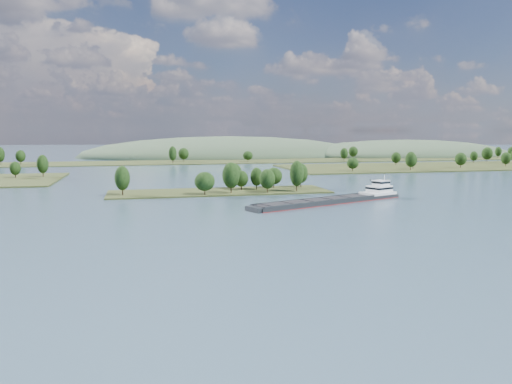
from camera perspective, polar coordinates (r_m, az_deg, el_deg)
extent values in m
plane|color=#3C5768|center=(170.40, -0.94, -2.45)|extent=(1800.00, 1800.00, 0.00)
cube|color=#2A3316|center=(228.78, -4.16, -0.04)|extent=(100.00, 30.00, 1.20)
cylinder|color=black|center=(222.26, 1.30, 0.38)|extent=(0.50, 0.50, 3.46)
ellipsoid|color=black|center=(221.79, 1.31, 1.51)|extent=(7.08, 7.08, 8.90)
cylinder|color=black|center=(239.18, -2.56, 0.90)|extent=(0.50, 0.50, 3.93)
ellipsoid|color=black|center=(238.70, -2.56, 2.09)|extent=(8.25, 8.25, 10.10)
cylinder|color=black|center=(220.65, -2.87, 0.45)|extent=(0.50, 0.50, 4.47)
ellipsoid|color=black|center=(220.07, -2.88, 1.92)|extent=(7.88, 7.88, 11.49)
cylinder|color=black|center=(232.34, -1.68, 0.61)|extent=(0.50, 0.50, 2.99)
ellipsoid|color=black|center=(231.95, -1.68, 1.54)|extent=(6.46, 6.46, 7.68)
cylinder|color=black|center=(216.41, -5.87, 0.13)|extent=(0.50, 0.50, 3.25)
ellipsoid|color=black|center=(215.96, -5.89, 1.22)|extent=(8.92, 8.92, 8.35)
cylinder|color=black|center=(221.17, -15.00, 0.19)|extent=(0.50, 0.50, 4.11)
ellipsoid|color=black|center=(220.63, -15.04, 1.54)|extent=(6.53, 6.53, 10.58)
cylinder|color=black|center=(234.13, 0.07, 0.71)|extent=(0.50, 0.50, 3.40)
ellipsoid|color=black|center=(233.69, 0.07, 1.76)|extent=(5.84, 5.84, 8.74)
cylinder|color=black|center=(245.45, 5.15, 1.02)|extent=(0.50, 0.50, 3.81)
ellipsoid|color=black|center=(244.99, 5.16, 2.15)|extent=(6.85, 6.85, 9.79)
cylinder|color=black|center=(227.87, 4.67, 0.66)|extent=(0.50, 0.50, 4.58)
ellipsoid|color=black|center=(227.30, 4.68, 2.12)|extent=(6.48, 6.48, 11.78)
cylinder|color=black|center=(241.38, 2.06, 0.87)|extent=(0.50, 0.50, 3.21)
ellipsoid|color=black|center=(240.97, 2.06, 1.84)|extent=(8.06, 8.06, 8.26)
cylinder|color=black|center=(320.76, -23.16, 1.97)|extent=(0.50, 0.50, 4.33)
ellipsoid|color=black|center=(320.38, -23.21, 2.95)|extent=(6.70, 6.70, 11.12)
cylinder|color=black|center=(322.39, -25.78, 1.75)|extent=(0.50, 0.50, 3.11)
ellipsoid|color=black|center=(322.10, -25.82, 2.45)|extent=(6.14, 6.14, 8.00)
cube|color=#2A3316|center=(435.86, 24.37, 2.71)|extent=(320.00, 90.00, 1.60)
cylinder|color=black|center=(344.98, 10.98, 2.62)|extent=(0.50, 0.50, 3.04)
ellipsoid|color=black|center=(344.71, 10.99, 3.26)|extent=(7.97, 7.97, 7.81)
cylinder|color=black|center=(482.52, 24.88, 3.39)|extent=(0.50, 0.50, 4.25)
ellipsoid|color=black|center=(482.27, 24.91, 4.03)|extent=(9.34, 9.34, 10.92)
cylinder|color=black|center=(427.87, 26.63, 2.87)|extent=(0.50, 0.50, 3.57)
ellipsoid|color=black|center=(427.63, 26.66, 3.48)|extent=(7.28, 7.28, 9.19)
cylinder|color=black|center=(398.33, 22.33, 2.84)|extent=(0.50, 0.50, 3.70)
ellipsoid|color=black|center=(398.05, 22.36, 3.52)|extent=(8.48, 8.48, 9.51)
cylinder|color=black|center=(362.73, 17.25, 2.74)|extent=(0.50, 0.50, 4.22)
ellipsoid|color=black|center=(362.40, 17.28, 3.58)|extent=(7.73, 7.73, 10.84)
cylinder|color=black|center=(377.25, 17.51, 2.83)|extent=(0.50, 0.50, 3.56)
ellipsoid|color=black|center=(376.97, 17.53, 3.52)|extent=(5.53, 5.53, 9.16)
cylinder|color=black|center=(412.42, 15.70, 3.21)|extent=(0.50, 0.50, 3.40)
ellipsoid|color=black|center=(412.18, 15.72, 3.81)|extent=(7.59, 7.59, 8.74)
cylinder|color=black|center=(465.94, 23.62, 3.28)|extent=(0.50, 0.50, 3.22)
ellipsoid|color=black|center=(465.73, 23.65, 3.79)|extent=(6.43, 6.43, 8.29)
cube|color=#2A3316|center=(446.53, -8.67, 3.34)|extent=(900.00, 60.00, 1.20)
cylinder|color=black|center=(454.92, -27.14, 3.09)|extent=(0.50, 0.50, 4.69)
ellipsoid|color=black|center=(454.63, -27.18, 3.84)|extent=(6.66, 6.66, 12.06)
cylinder|color=black|center=(589.06, 27.25, 3.75)|extent=(0.50, 0.50, 3.60)
cylinder|color=black|center=(464.72, 10.02, 3.77)|extent=(0.50, 0.50, 3.87)
ellipsoid|color=black|center=(464.48, 10.04, 4.38)|extent=(7.11, 7.11, 9.95)
cylinder|color=black|center=(449.66, -8.26, 3.71)|extent=(0.50, 0.50, 4.02)
ellipsoid|color=black|center=(449.40, -8.27, 4.36)|extent=(9.45, 9.45, 10.35)
cylinder|color=black|center=(561.82, 25.93, 3.71)|extent=(0.50, 0.50, 3.72)
ellipsoid|color=black|center=(561.63, 25.95, 4.19)|extent=(6.46, 6.46, 9.56)
cylinder|color=black|center=(503.22, 11.03, 4.00)|extent=(0.50, 0.50, 3.97)
ellipsoid|color=black|center=(502.99, 11.04, 4.57)|extent=(9.30, 9.30, 10.21)
cylinder|color=black|center=(451.87, -25.29, 3.12)|extent=(0.50, 0.50, 3.86)
ellipsoid|color=black|center=(451.62, -25.32, 3.74)|extent=(7.91, 7.91, 9.92)
cylinder|color=black|center=(442.94, -0.94, 3.68)|extent=(0.50, 0.50, 3.14)
ellipsoid|color=black|center=(442.72, -0.94, 4.19)|extent=(8.89, 8.89, 8.07)
cylinder|color=black|center=(426.40, -9.48, 3.56)|extent=(0.50, 0.50, 4.77)
ellipsoid|color=black|center=(426.08, -9.50, 4.38)|extent=(6.70, 6.70, 12.28)
ellipsoid|color=#364A33|center=(593.93, 16.65, 4.03)|extent=(260.00, 140.00, 36.00)
ellipsoid|color=#364A33|center=(553.30, -3.30, 4.11)|extent=(320.00, 160.00, 44.00)
cube|color=black|center=(196.50, 8.43, -1.13)|extent=(69.32, 34.93, 1.96)
cube|color=maroon|center=(196.56, 8.43, -1.24)|extent=(69.55, 35.17, 0.22)
cube|color=black|center=(194.73, 6.04, -0.80)|extent=(51.27, 21.01, 0.71)
cube|color=black|center=(188.35, 7.79, -1.09)|extent=(51.27, 21.01, 0.71)
cube|color=black|center=(191.53, 6.90, -0.98)|extent=(52.49, 27.44, 0.27)
cube|color=black|center=(179.05, 2.25, -1.41)|extent=(10.16, 9.77, 0.31)
cube|color=black|center=(185.12, 4.66, -1.14)|extent=(10.16, 9.77, 0.31)
cube|color=black|center=(191.50, 6.90, -0.90)|extent=(10.16, 9.77, 0.31)
cube|color=black|center=(198.15, 9.00, -0.67)|extent=(10.16, 9.77, 0.31)
cube|color=black|center=(205.06, 10.96, -0.45)|extent=(10.16, 9.77, 0.31)
cube|color=black|center=(173.73, -0.19, -2.00)|extent=(5.48, 8.42, 1.78)
cylinder|color=black|center=(174.05, 0.05, -1.57)|extent=(0.28, 0.28, 1.96)
cube|color=white|center=(216.16, 13.74, -0.11)|extent=(16.40, 13.26, 1.07)
cube|color=white|center=(216.62, 13.90, 0.37)|extent=(10.92, 9.93, 2.67)
cube|color=black|center=(216.58, 13.91, 0.47)|extent=(11.15, 10.17, 0.80)
cube|color=white|center=(217.05, 14.07, 0.99)|extent=(6.95, 6.95, 1.96)
cube|color=black|center=(217.01, 14.08, 1.09)|extent=(7.18, 7.18, 0.71)
cube|color=white|center=(216.94, 14.08, 1.28)|extent=(7.41, 7.41, 0.18)
cylinder|color=white|center=(218.53, 14.47, 1.58)|extent=(0.23, 0.23, 2.31)
cylinder|color=black|center=(216.00, 12.93, 1.33)|extent=(0.58, 0.58, 1.07)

